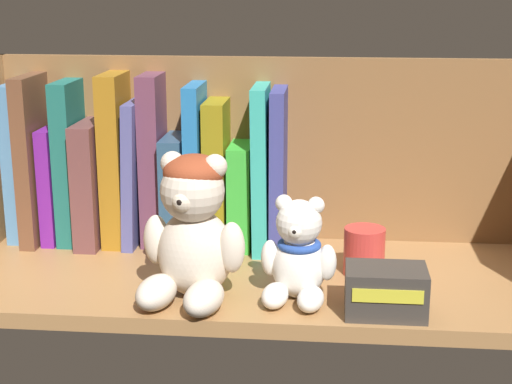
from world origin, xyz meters
TOP-DOWN VIEW (x-y plane):
  - shelf_board at (0.00, 0.00)cm, footprint 79.14×30.78cm
  - shelf_back_panel at (0.00, 15.99)cm, footprint 81.54×1.20cm
  - book_0 at (-36.88, 12.51)cm, footprint 2.37×9.33cm
  - book_1 at (-34.19, 12.51)cm, footprint 2.28×13.88cm
  - book_2 at (-31.69, 12.51)cm, footprint 1.99×10.98cm
  - book_3 at (-28.99, 12.51)cm, footprint 2.68×11.12cm
  - book_4 at (-25.65, 12.51)cm, footprint 3.26×14.70cm
  - book_5 at (-22.13, 12.51)cm, footprint 3.04×11.43cm
  - book_6 at (-19.41, 12.51)cm, footprint 2.42×12.56cm
  - book_7 at (-16.78, 12.51)cm, footprint 2.87×9.16cm
  - book_8 at (-13.40, 12.51)cm, footprint 3.15×12.76cm
  - book_9 at (-10.39, 12.51)cm, footprint 2.12×12.78cm
  - book_10 at (-7.46, 12.51)cm, footprint 3.02×11.14cm
  - book_11 at (-3.97, 12.51)cm, footprint 3.22×11.11cm
  - book_12 at (-0.95, 12.51)cm, footprint 2.40×14.42cm
  - book_13 at (1.43, 12.51)cm, footprint 1.97×13.52cm
  - teddy_bear_larger at (-7.60, -8.47)cm, footprint 13.40×13.91cm
  - teddy_bear_smaller at (5.11, -7.79)cm, footprint 9.50×9.82cm
  - pillar_candle at (13.42, 1.33)cm, footprint 5.39×5.39cm
  - small_product_box at (15.45, -11.28)cm, footprint 9.34×6.57cm

SIDE VIEW (x-z plane):
  - shelf_board at x=0.00cm, z-range 0.00..2.00cm
  - small_product_box at x=15.45cm, z-range 2.00..7.61cm
  - pillar_candle at x=13.42cm, z-range 2.00..8.31cm
  - teddy_bear_smaller at x=5.11cm, z-range 1.06..13.90cm
  - book_11 at x=-3.97cm, z-range 2.00..17.03cm
  - book_8 at x=-13.40cm, z-range 2.00..18.09cm
  - teddy_bear_larger at x=-7.60cm, z-range 1.54..19.46cm
  - book_2 at x=-31.69cm, z-range 2.00..19.01cm
  - book_4 at x=-25.65cm, z-range 2.00..19.98cm
  - book_6 at x=-19.41cm, z-range 1.98..23.05cm
  - book_10 at x=-7.46cm, z-range 2.00..23.22cm
  - book_13 at x=1.43cm, z-range 2.00..25.07cm
  - book_0 at x=-36.88cm, z-range 2.00..25.19cm
  - book_12 at x=-0.95cm, z-range 1.99..25.50cm
  - book_9 at x=-10.39cm, z-range 2.00..25.54cm
  - book_3 at x=-28.99cm, z-range 2.00..25.70cm
  - book_1 at x=-34.19cm, z-range 2.00..26.53cm
  - book_7 at x=-16.78cm, z-range 2.00..26.74cm
  - book_5 at x=-22.13cm, z-range 2.00..26.86cm
  - shelf_back_panel at x=0.00cm, z-range 0.00..28.90cm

